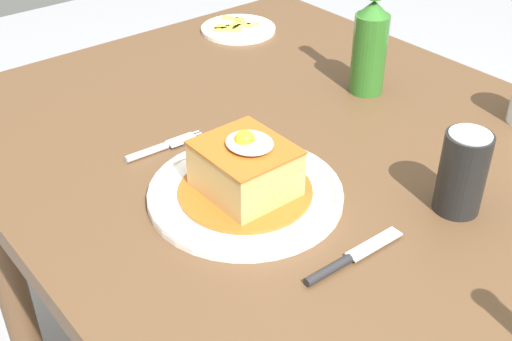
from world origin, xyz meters
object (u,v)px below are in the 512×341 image
object	(u,v)px
fork	(158,148)
side_plate_fries	(238,29)
knife	(342,262)
soda_can	(463,173)
main_plate	(245,193)
beer_bottle_green	(370,42)

from	to	relation	value
fork	side_plate_fries	size ratio (longest dim) A/B	0.83
fork	knife	distance (m)	0.38
fork	soda_can	xyz separation A→B (m)	(0.40, 0.25, 0.06)
knife	soda_can	bearing A→B (deg)	85.72
knife	side_plate_fries	bearing A→B (deg)	151.81
soda_can	main_plate	bearing A→B (deg)	-133.74
fork	soda_can	distance (m)	0.47
soda_can	side_plate_fries	distance (m)	0.75
main_plate	soda_can	xyz separation A→B (m)	(0.21, 0.22, 0.05)
fork	beer_bottle_green	xyz separation A→B (m)	(0.06, 0.42, 0.09)
main_plate	soda_can	bearing A→B (deg)	46.26
fork	beer_bottle_green	size ratio (longest dim) A/B	0.53
soda_can	fork	bearing A→B (deg)	-147.96
fork	knife	size ratio (longest dim) A/B	0.86
knife	beer_bottle_green	distance (m)	0.51
soda_can	side_plate_fries	bearing A→B (deg)	167.04
main_plate	soda_can	size ratio (longest dim) A/B	2.31
soda_can	knife	bearing A→B (deg)	-94.28
beer_bottle_green	side_plate_fries	xyz separation A→B (m)	(-0.39, -0.01, -0.09)
fork	soda_can	world-z (taller)	soda_can
main_plate	knife	bearing A→B (deg)	1.47
main_plate	knife	distance (m)	0.19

